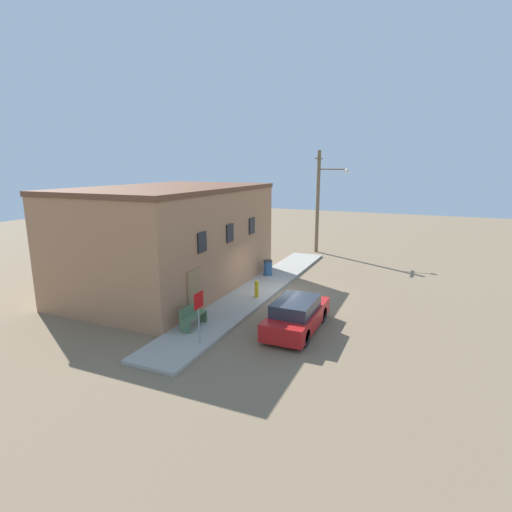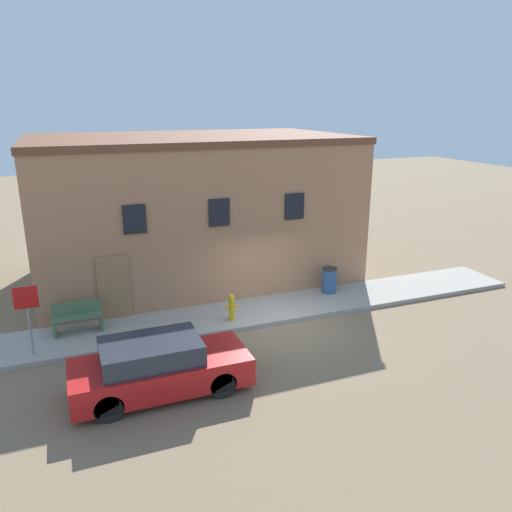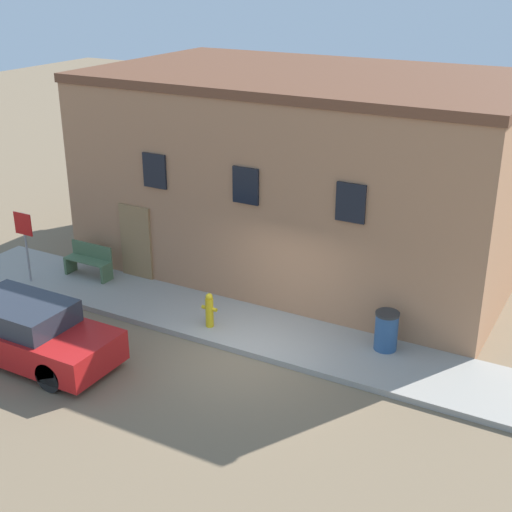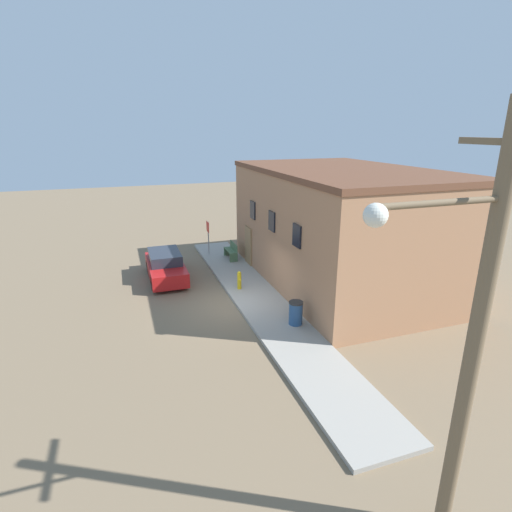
{
  "view_description": "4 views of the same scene",
  "coord_description": "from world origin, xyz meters",
  "px_view_note": "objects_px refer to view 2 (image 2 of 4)",
  "views": [
    {
      "loc": [
        -18.88,
        -6.98,
        6.58
      ],
      "look_at": [
        -0.37,
        1.09,
        2.0
      ],
      "focal_mm": 28.0,
      "sensor_mm": 36.0,
      "label": 1
    },
    {
      "loc": [
        -5.93,
        -13.05,
        6.66
      ],
      "look_at": [
        -0.37,
        1.09,
        2.0
      ],
      "focal_mm": 35.0,
      "sensor_mm": 36.0,
      "label": 2
    },
    {
      "loc": [
        6.97,
        -12.1,
        8.24
      ],
      "look_at": [
        -0.37,
        1.09,
        2.0
      ],
      "focal_mm": 50.0,
      "sensor_mm": 36.0,
      "label": 3
    },
    {
      "loc": [
        15.15,
        -4.26,
        7.27
      ],
      "look_at": [
        -0.37,
        1.09,
        2.0
      ],
      "focal_mm": 28.0,
      "sensor_mm": 36.0,
      "label": 4
    }
  ],
  "objects_px": {
    "fire_hydrant": "(231,307)",
    "stop_sign": "(27,308)",
    "bench": "(77,318)",
    "parked_car": "(159,367)",
    "trash_bin": "(329,280)"
  },
  "relations": [
    {
      "from": "fire_hydrant",
      "to": "trash_bin",
      "type": "distance_m",
      "value": 4.17
    },
    {
      "from": "stop_sign",
      "to": "parked_car",
      "type": "distance_m",
      "value": 4.12
    },
    {
      "from": "bench",
      "to": "trash_bin",
      "type": "distance_m",
      "value": 8.56
    },
    {
      "from": "stop_sign",
      "to": "trash_bin",
      "type": "relative_size",
      "value": 2.15
    },
    {
      "from": "bench",
      "to": "trash_bin",
      "type": "xyz_separation_m",
      "value": [
        8.56,
        0.13,
        0.01
      ]
    },
    {
      "from": "trash_bin",
      "to": "parked_car",
      "type": "bearing_deg",
      "value": -149.67
    },
    {
      "from": "stop_sign",
      "to": "trash_bin",
      "type": "bearing_deg",
      "value": 6.98
    },
    {
      "from": "stop_sign",
      "to": "trash_bin",
      "type": "height_order",
      "value": "stop_sign"
    },
    {
      "from": "bench",
      "to": "parked_car",
      "type": "xyz_separation_m",
      "value": [
        1.67,
        -3.9,
        0.07
      ]
    },
    {
      "from": "stop_sign",
      "to": "fire_hydrant",
      "type": "bearing_deg",
      "value": 1.77
    },
    {
      "from": "fire_hydrant",
      "to": "stop_sign",
      "type": "bearing_deg",
      "value": -178.23
    },
    {
      "from": "fire_hydrant",
      "to": "stop_sign",
      "type": "xyz_separation_m",
      "value": [
        -5.72,
        -0.18,
        0.93
      ]
    },
    {
      "from": "bench",
      "to": "trash_bin",
      "type": "relative_size",
      "value": 1.52
    },
    {
      "from": "bench",
      "to": "trash_bin",
      "type": "bearing_deg",
      "value": 0.89
    },
    {
      "from": "fire_hydrant",
      "to": "trash_bin",
      "type": "xyz_separation_m",
      "value": [
        4.05,
        1.02,
        0.03
      ]
    }
  ]
}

